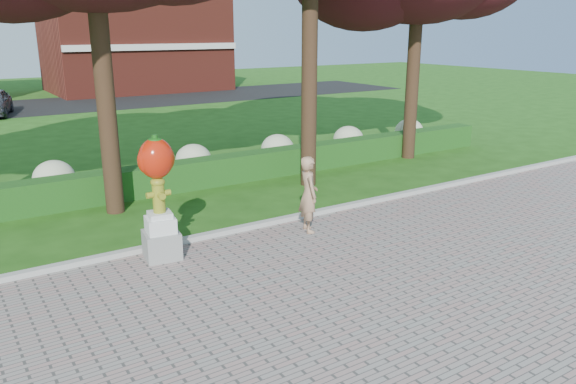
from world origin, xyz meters
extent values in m
plane|color=#224F13|center=(0.00, 0.00, 0.00)|extent=(100.00, 100.00, 0.00)
cube|color=#ADADA5|center=(0.00, 3.00, 0.07)|extent=(40.00, 0.18, 0.15)
cube|color=#164E17|center=(0.00, 7.00, 0.40)|extent=(24.00, 0.70, 0.80)
ellipsoid|color=#BDC596|center=(-3.00, 8.00, 0.55)|extent=(1.10, 1.10, 0.99)
ellipsoid|color=#BDC596|center=(1.00, 8.00, 0.55)|extent=(1.10, 1.10, 0.99)
ellipsoid|color=#BDC596|center=(4.00, 8.00, 0.55)|extent=(1.10, 1.10, 0.99)
ellipsoid|color=#BDC596|center=(7.00, 8.00, 0.55)|extent=(1.10, 1.10, 0.99)
ellipsoid|color=#BDC596|center=(10.00, 8.00, 0.55)|extent=(1.10, 1.10, 0.99)
cube|color=black|center=(0.00, 28.00, 0.01)|extent=(50.00, 8.00, 0.02)
cube|color=maroon|center=(8.00, 34.00, 3.20)|extent=(12.00, 8.00, 6.40)
cylinder|color=black|center=(-2.00, 6.00, 3.08)|extent=(0.44, 0.44, 6.16)
cylinder|color=black|center=(3.50, 5.50, 3.64)|extent=(0.44, 0.44, 7.28)
cylinder|color=black|center=(8.50, 6.50, 2.94)|extent=(0.44, 0.44, 5.88)
cube|color=gray|center=(-2.10, 2.50, 0.31)|extent=(0.75, 0.75, 0.54)
cube|color=silver|center=(-2.10, 2.50, 0.73)|extent=(0.61, 0.61, 0.30)
cube|color=silver|center=(-2.10, 2.50, 0.93)|extent=(0.49, 0.49, 0.11)
cylinder|color=olive|center=(-2.10, 2.50, 1.28)|extent=(0.24, 0.24, 0.60)
ellipsoid|color=olive|center=(-2.10, 2.50, 1.58)|extent=(0.28, 0.28, 0.20)
cylinder|color=olive|center=(-2.27, 2.50, 1.35)|extent=(0.13, 0.12, 0.12)
cylinder|color=olive|center=(-1.93, 2.50, 1.35)|extent=(0.13, 0.12, 0.12)
cylinder|color=olive|center=(-2.10, 2.34, 1.35)|extent=(0.13, 0.13, 0.13)
cylinder|color=olive|center=(-2.10, 2.50, 1.67)|extent=(0.09, 0.09, 0.05)
ellipsoid|color=red|center=(-2.10, 2.50, 2.05)|extent=(0.67, 0.60, 0.78)
ellipsoid|color=red|center=(-2.30, 2.50, 2.02)|extent=(0.33, 0.33, 0.50)
ellipsoid|color=red|center=(-1.91, 2.50, 2.02)|extent=(0.33, 0.33, 0.50)
cylinder|color=#175613|center=(-2.10, 2.50, 2.43)|extent=(0.11, 0.11, 0.13)
ellipsoid|color=#175613|center=(-2.10, 2.50, 2.40)|extent=(0.26, 0.26, 0.09)
imported|color=tan|center=(1.18, 2.18, 0.89)|extent=(0.56, 0.71, 1.70)
camera|label=1|loc=(-5.61, -7.48, 4.39)|focal=35.00mm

